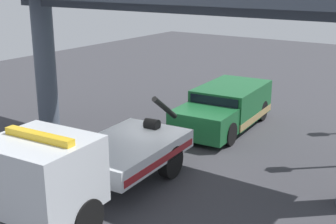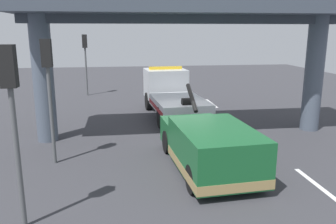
{
  "view_description": "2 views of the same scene",
  "coord_description": "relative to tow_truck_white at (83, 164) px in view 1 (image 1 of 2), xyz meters",
  "views": [
    {
      "loc": [
        11.37,
        8.01,
        5.84
      ],
      "look_at": [
        -1.5,
        -0.86,
        1.15
      ],
      "focal_mm": 48.93,
      "sensor_mm": 36.0,
      "label": 1
    },
    {
      "loc": [
        -14.6,
        2.8,
        4.45
      ],
      "look_at": [
        -0.68,
        0.83,
        1.13
      ],
      "focal_mm": 36.64,
      "sensor_mm": 36.0,
      "label": 2
    }
  ],
  "objects": [
    {
      "name": "towed_van_green",
      "position": [
        -7.99,
        -0.06,
        -0.42
      ],
      "size": [
        5.34,
        2.54,
        1.58
      ],
      "color": "#195B2D",
      "rests_on": "ground"
    },
    {
      "name": "tow_truck_white",
      "position": [
        0.0,
        0.0,
        0.0
      ],
      "size": [
        7.32,
        2.8,
        2.46
      ],
      "color": "silver",
      "rests_on": "ground"
    },
    {
      "name": "lane_stripe_mid",
      "position": [
        -3.68,
        -2.96,
        -1.2
      ],
      "size": [
        2.6,
        0.16,
        0.01
      ],
      "primitive_type": "cube",
      "color": "silver",
      "rests_on": "ground"
    },
    {
      "name": "ground_plane",
      "position": [
        -3.68,
        -0.06,
        -1.25
      ],
      "size": [
        60.0,
        40.0,
        0.1
      ],
      "primitive_type": "cube",
      "color": "#38383D"
    },
    {
      "name": "lane_stripe_west",
      "position": [
        -9.68,
        -2.96,
        -1.2
      ],
      "size": [
        2.6,
        0.16,
        0.01
      ],
      "primitive_type": "cube",
      "color": "silver",
      "rests_on": "ground"
    }
  ]
}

